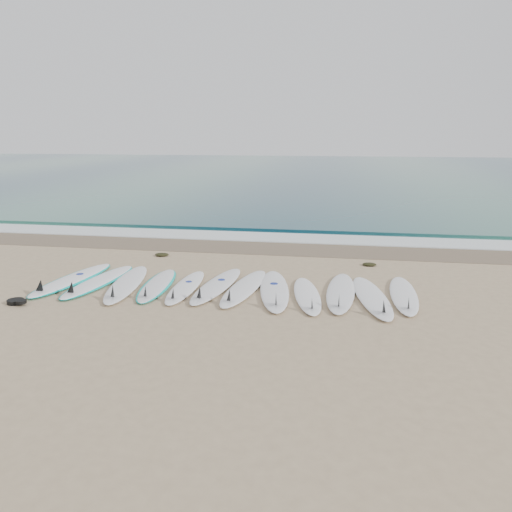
% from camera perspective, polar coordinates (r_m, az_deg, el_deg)
% --- Properties ---
extents(ground, '(120.00, 120.00, 0.00)m').
position_cam_1_polar(ground, '(10.74, -3.02, -3.93)').
color(ground, tan).
extents(ocean, '(120.00, 55.00, 0.03)m').
position_cam_1_polar(ocean, '(42.65, 6.54, 9.54)').
color(ocean, '#215657').
rests_on(ocean, ground).
extents(wet_sand_band, '(120.00, 1.80, 0.01)m').
position_cam_1_polar(wet_sand_band, '(14.62, 0.43, 0.99)').
color(wet_sand_band, brown).
rests_on(wet_sand_band, ground).
extents(foam_band, '(120.00, 1.40, 0.04)m').
position_cam_1_polar(foam_band, '(15.97, 1.23, 2.16)').
color(foam_band, silver).
rests_on(foam_band, ground).
extents(wave_crest, '(120.00, 1.00, 0.10)m').
position_cam_1_polar(wave_crest, '(17.42, 1.94, 3.26)').
color(wave_crest, '#215657').
rests_on(wave_crest, ground).
extents(surfboard_0, '(1.05, 2.92, 0.36)m').
position_cam_1_polar(surfboard_0, '(12.05, -20.37, -2.54)').
color(surfboard_0, white).
rests_on(surfboard_0, ground).
extents(surfboard_1, '(0.95, 2.78, 0.35)m').
position_cam_1_polar(surfboard_1, '(11.71, -17.63, -2.79)').
color(surfboard_1, white).
rests_on(surfboard_1, ground).
extents(surfboard_2, '(1.04, 2.94, 0.37)m').
position_cam_1_polar(surfboard_2, '(11.32, -14.65, -3.10)').
color(surfboard_2, white).
rests_on(surfboard_2, ground).
extents(surfboard_3, '(0.85, 2.55, 0.32)m').
position_cam_1_polar(surfboard_3, '(11.14, -11.27, -3.27)').
color(surfboard_3, silver).
rests_on(surfboard_3, ground).
extents(surfboard_4, '(0.57, 2.48, 0.32)m').
position_cam_1_polar(surfboard_4, '(10.86, -8.13, -3.54)').
color(surfboard_4, white).
rests_on(surfboard_4, ground).
extents(surfboard_5, '(0.89, 2.83, 0.36)m').
position_cam_1_polar(surfboard_5, '(10.87, -4.60, -3.40)').
color(surfboard_5, white).
rests_on(surfboard_5, ground).
extents(surfboard_6, '(0.89, 2.82, 0.36)m').
position_cam_1_polar(surfboard_6, '(10.68, -1.44, -3.67)').
color(surfboard_6, white).
rests_on(surfboard_6, ground).
extents(surfboard_7, '(1.05, 2.96, 0.37)m').
position_cam_1_polar(surfboard_7, '(10.52, 2.13, -3.93)').
color(surfboard_7, white).
rests_on(surfboard_7, ground).
extents(surfboard_8, '(0.91, 2.52, 0.32)m').
position_cam_1_polar(surfboard_8, '(10.27, 5.90, -4.51)').
color(surfboard_8, white).
rests_on(surfboard_8, ground).
extents(surfboard_9, '(0.68, 2.81, 0.36)m').
position_cam_1_polar(surfboard_9, '(10.53, 9.65, -4.12)').
color(surfboard_9, white).
rests_on(surfboard_9, ground).
extents(surfboard_10, '(1.00, 2.84, 0.36)m').
position_cam_1_polar(surfboard_10, '(10.36, 13.16, -4.62)').
color(surfboard_10, white).
rests_on(surfboard_10, ground).
extents(surfboard_11, '(0.61, 2.62, 0.33)m').
position_cam_1_polar(surfboard_11, '(10.67, 16.55, -4.31)').
color(surfboard_11, white).
rests_on(surfboard_11, ground).
extents(seaweed_near, '(0.39, 0.30, 0.07)m').
position_cam_1_polar(seaweed_near, '(13.88, -10.72, 0.16)').
color(seaweed_near, black).
rests_on(seaweed_near, ground).
extents(seaweed_far, '(0.35, 0.27, 0.07)m').
position_cam_1_polar(seaweed_far, '(12.98, 12.83, -0.93)').
color(seaweed_far, black).
rests_on(seaweed_far, ground).
extents(leash_coil, '(0.46, 0.36, 0.11)m').
position_cam_1_polar(leash_coil, '(10.95, -25.67, -4.71)').
color(leash_coil, black).
rests_on(leash_coil, ground).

